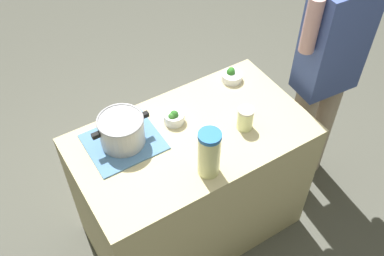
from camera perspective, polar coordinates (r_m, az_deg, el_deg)
ground_plane at (r=2.94m, az=0.00°, el=-12.13°), size 8.00×8.00×0.00m
counter_slab at (r=2.58m, az=0.00°, el=-7.25°), size 1.22×0.69×0.85m
dish_cloth at (r=2.24m, az=-8.73°, el=-1.76°), size 0.36×0.32×0.01m
cooking_pot at (r=2.18m, az=-8.98°, el=-0.27°), size 0.30×0.23×0.16m
lemonade_pitcher at (r=2.00m, az=2.20°, el=-3.24°), size 0.11×0.11×0.26m
mason_jar at (r=2.26m, az=6.82°, el=1.23°), size 0.09×0.09×0.13m
broccoli_bowl_front at (r=2.55m, az=5.08°, el=6.69°), size 0.12×0.12×0.07m
broccoli_bowl_center at (r=2.29m, az=-2.33°, el=1.39°), size 0.11×0.11×0.08m
person_cook at (r=2.64m, az=16.78°, el=6.89°), size 0.50×0.23×1.64m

